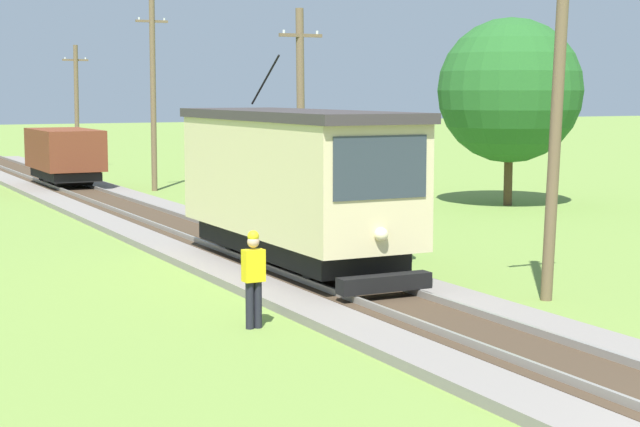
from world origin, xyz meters
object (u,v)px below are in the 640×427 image
(utility_pole_near_tram, at_px, (557,98))
(tree_right_far, at_px, (510,91))
(utility_pole_distant, at_px, (77,106))
(track_worker, at_px, (254,275))
(utility_pole_far, at_px, (153,93))
(freight_car, at_px, (65,154))
(red_tram, at_px, (294,181))
(utility_pole_mid, at_px, (301,118))
(second_worker, at_px, (408,223))

(utility_pole_near_tram, xyz_separation_m, tree_right_far, (10.09, 14.91, 0.16))
(tree_right_far, bearing_deg, utility_pole_distant, 111.86)
(track_worker, xyz_separation_m, tree_right_far, (16.43, 14.37, 3.30))
(utility_pole_far, bearing_deg, utility_pole_near_tram, -90.00)
(utility_pole_distant, xyz_separation_m, tree_right_far, (10.09, -25.14, 0.81))
(freight_car, bearing_deg, red_tram, -89.99)
(utility_pole_distant, xyz_separation_m, track_worker, (-6.34, -39.51, -2.49))
(red_tram, bearing_deg, utility_pole_distant, 84.52)
(track_worker, bearing_deg, red_tram, -34.37)
(utility_pole_distant, bearing_deg, red_tram, -95.48)
(freight_car, height_order, utility_pole_far, utility_pole_far)
(utility_pole_near_tram, bearing_deg, tree_right_far, 55.93)
(track_worker, bearing_deg, utility_pole_mid, -30.94)
(utility_pole_mid, xyz_separation_m, utility_pole_distant, (0.00, 28.25, 0.01))
(utility_pole_far, xyz_separation_m, track_worker, (-6.34, -25.81, -3.20))
(utility_pole_distant, height_order, tree_right_far, tree_right_far)
(freight_car, relative_size, utility_pole_near_tram, 0.65)
(freight_car, height_order, utility_pole_distant, utility_pole_distant)
(utility_pole_distant, bearing_deg, second_worker, -90.04)
(red_tram, relative_size, utility_pole_mid, 1.27)
(utility_pole_mid, height_order, tree_right_far, tree_right_far)
(freight_car, distance_m, track_worker, 28.09)
(red_tram, height_order, utility_pole_mid, utility_pole_mid)
(red_tram, distance_m, freight_car, 23.28)
(utility_pole_near_tram, height_order, utility_pole_distant, utility_pole_near_tram)
(utility_pole_mid, bearing_deg, utility_pole_far, 90.00)
(utility_pole_far, distance_m, track_worker, 26.77)
(utility_pole_distant, relative_size, second_worker, 3.78)
(freight_car, height_order, utility_pole_near_tram, utility_pole_near_tram)
(utility_pole_distant, relative_size, tree_right_far, 0.97)
(freight_car, distance_m, utility_pole_distant, 12.21)
(red_tram, distance_m, utility_pole_far, 21.51)
(red_tram, distance_m, second_worker, 3.55)
(freight_car, relative_size, utility_pole_mid, 0.77)
(utility_pole_near_tram, distance_m, utility_pole_mid, 11.82)
(red_tram, height_order, utility_pole_far, utility_pole_far)
(red_tram, height_order, track_worker, red_tram)
(utility_pole_near_tram, bearing_deg, freight_car, 96.71)
(utility_pole_mid, height_order, utility_pole_far, utility_pole_far)
(utility_pole_far, bearing_deg, freight_car, 147.64)
(second_worker, distance_m, tree_right_far, 14.17)
(tree_right_far, bearing_deg, utility_pole_near_tram, -124.07)
(utility_pole_near_tram, bearing_deg, utility_pole_mid, 90.00)
(track_worker, height_order, tree_right_far, tree_right_far)
(freight_car, xyz_separation_m, utility_pole_distant, (3.35, 11.59, 1.91))
(utility_pole_distant, bearing_deg, freight_car, -106.11)
(red_tram, xyz_separation_m, utility_pole_mid, (3.34, 6.61, 1.26))
(track_worker, bearing_deg, tree_right_far, -50.37)
(utility_pole_mid, xyz_separation_m, tree_right_far, (10.09, 3.11, 0.82))
(freight_car, relative_size, track_worker, 2.91)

